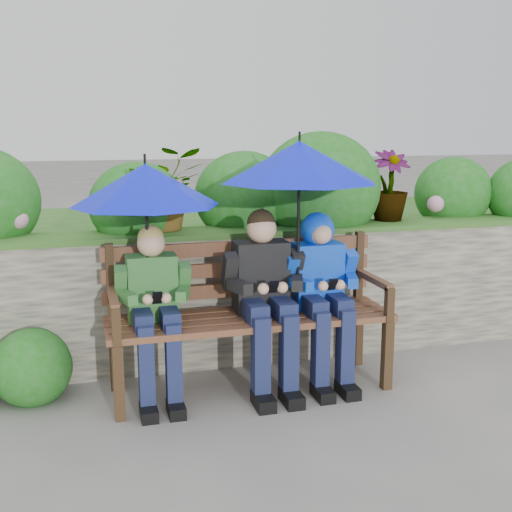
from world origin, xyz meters
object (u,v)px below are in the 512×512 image
object	(u,v)px
park_bench	(247,305)
boy_left	(154,303)
umbrella_left	(146,185)
umbrella_right	(299,162)
boy_middle	(265,291)
boy_right	(322,282)

from	to	relation	value
park_bench	boy_left	distance (m)	0.66
park_bench	umbrella_left	size ratio (longest dim) A/B	2.05
boy_left	umbrella_right	bearing A→B (deg)	-0.26
umbrella_right	boy_middle	bearing A→B (deg)	-179.09
park_bench	umbrella_right	distance (m)	1.04
boy_left	umbrella_right	xyz separation A→B (m)	(0.98, -0.00, 0.90)
boy_left	umbrella_left	xyz separation A→B (m)	(-0.03, 0.05, 0.76)
boy_right	umbrella_right	bearing A→B (deg)	-175.72
park_bench	umbrella_right	size ratio (longest dim) A/B	1.83
boy_right	umbrella_left	distance (m)	1.38
boy_right	umbrella_right	size ratio (longest dim) A/B	1.13
boy_left	umbrella_left	world-z (taller)	umbrella_left
boy_middle	umbrella_left	world-z (taller)	umbrella_left
boy_middle	boy_right	distance (m)	0.42
boy_middle	umbrella_right	size ratio (longest dim) A/B	1.17
boy_middle	boy_right	world-z (taller)	boy_middle
boy_left	umbrella_left	distance (m)	0.77
umbrella_left	park_bench	bearing A→B (deg)	3.50
boy_middle	umbrella_left	distance (m)	1.06
park_bench	umbrella_left	world-z (taller)	umbrella_left
boy_left	park_bench	bearing A→B (deg)	8.15
boy_middle	umbrella_left	xyz separation A→B (m)	(-0.77, 0.06, 0.73)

